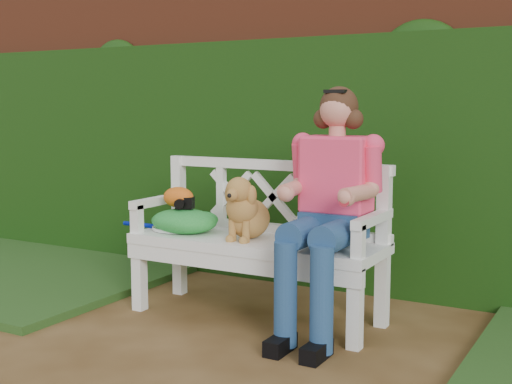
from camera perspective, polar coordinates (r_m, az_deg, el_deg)
The scene contains 11 objects.
ground at distance 3.39m, azimuth -4.61°, elevation -14.41°, with size 60.00×60.00×0.00m, color #472D12.
brick_wall at distance 4.84m, azimuth 7.94°, elevation 5.42°, with size 10.00×0.30×2.20m, color brown.
ivy_hedge at distance 4.65m, azimuth 6.89°, elevation 2.28°, with size 10.00×0.18×1.70m, color #17390B.
grass_left at distance 5.58m, azimuth -20.21°, elevation -5.88°, with size 2.60×2.00×0.05m, color #1B360F.
garden_bench at distance 4.05m, azimuth -0.00°, elevation -7.18°, with size 1.58×0.60×0.48m, color white, non-canonical shape.
seated_woman at distance 3.73m, azimuth 6.42°, elevation -2.02°, with size 0.55×0.73×1.30m, color #FF2942, non-canonical shape.
dog at distance 3.93m, azimuth -0.76°, elevation -1.27°, with size 0.25×0.34×0.37m, color #995631, non-canonical shape.
tennis_racket at distance 4.26m, azimuth -7.05°, elevation -3.01°, with size 0.58×0.24×0.03m, color silver, non-canonical shape.
green_bag at distance 4.18m, azimuth -6.01°, elevation -2.37°, with size 0.43×0.33×0.15m, color green, non-canonical shape.
camera_item at distance 4.17m, azimuth -5.94°, elevation -0.89°, with size 0.11×0.08×0.07m, color black.
baseball_glove at distance 4.21m, azimuth -6.49°, elevation -0.43°, with size 0.20×0.15×0.13m, color #D05C14.
Camera 1 is at (1.76, -2.61, 1.25)m, focal length 48.00 mm.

